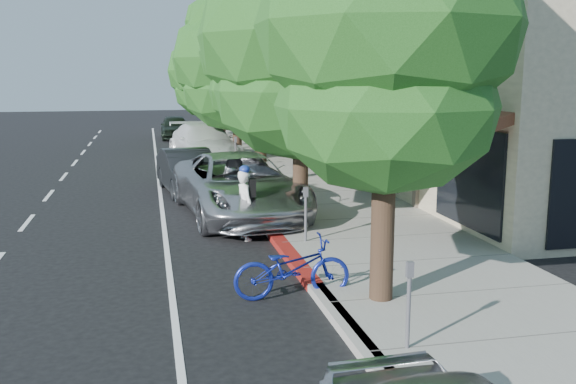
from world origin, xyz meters
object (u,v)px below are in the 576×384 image
object	(u,v)px
bicycle	(292,268)
dark_suv_far	(175,127)
street_tree_5	(210,72)
pedestrian	(333,150)
street_tree_0	(388,32)
street_tree_3	(236,61)
street_tree_1	(301,40)
dark_sedan	(188,171)
white_pickup	(204,144)
cyclist	(245,205)
silver_suv	(239,186)
street_tree_4	(220,54)
street_tree_2	(260,55)

from	to	relation	value
bicycle	dark_suv_far	bearing A→B (deg)	1.14
street_tree_5	pedestrian	size ratio (longest dim) A/B	3.83
street_tree_0	pedestrian	distance (m)	14.48
street_tree_3	bicycle	size ratio (longest dim) A/B	3.62
street_tree_1	dark_sedan	world-z (taller)	street_tree_1
street_tree_0	street_tree_3	bearing A→B (deg)	90.00
street_tree_1	street_tree_3	world-z (taller)	street_tree_1
bicycle	white_pickup	size ratio (longest dim) A/B	0.35
white_pickup	pedestrian	xyz separation A→B (m)	(4.50, -5.07, 0.19)
cyclist	silver_suv	size ratio (longest dim) A/B	0.27
street_tree_1	street_tree_4	xyz separation A→B (m)	(0.00, 18.00, 0.20)
street_tree_0	street_tree_2	world-z (taller)	street_tree_0
silver_suv	dark_sedan	distance (m)	4.22
street_tree_5	pedestrian	distance (m)	16.87
dark_sedan	white_pickup	xyz separation A→B (m)	(1.15, 7.20, 0.14)
street_tree_3	street_tree_5	bearing A→B (deg)	90.00
street_tree_2	bicycle	size ratio (longest dim) A/B	3.48
silver_suv	white_pickup	xyz separation A→B (m)	(-0.00, 11.26, -0.01)
pedestrian	street_tree_1	bearing A→B (deg)	33.94
street_tree_0	street_tree_1	world-z (taller)	street_tree_1
street_tree_1	bicycle	distance (m)	6.87
street_tree_1	pedestrian	distance (m)	9.08
street_tree_5	cyclist	world-z (taller)	street_tree_5
street_tree_0	street_tree_4	xyz separation A→B (m)	(0.00, 24.00, 0.35)
bicycle	dark_sedan	world-z (taller)	dark_sedan
street_tree_2	street_tree_5	distance (m)	18.01
cyclist	bicycle	distance (m)	4.26
street_tree_4	bicycle	world-z (taller)	street_tree_4
street_tree_0	pedestrian	xyz separation A→B (m)	(3.10, 13.69, -3.56)
white_pickup	street_tree_0	bearing A→B (deg)	-93.46
street_tree_0	white_pickup	distance (m)	19.18
cyclist	silver_suv	distance (m)	2.51
street_tree_0	pedestrian	world-z (taller)	street_tree_0
cyclist	white_pickup	size ratio (longest dim) A/B	0.28
street_tree_0	street_tree_5	world-z (taller)	street_tree_0
street_tree_5	dark_suv_far	size ratio (longest dim) A/B	1.64
street_tree_4	white_pickup	size ratio (longest dim) A/B	1.35
silver_suv	street_tree_4	bearing A→B (deg)	79.30
street_tree_4	cyclist	xyz separation A→B (m)	(-1.60, -19.00, -4.12)
bicycle	pedestrian	xyz separation A→B (m)	(4.50, 12.93, 0.50)
dark_sedan	white_pickup	size ratio (longest dim) A/B	0.74
street_tree_2	silver_suv	xyz separation A→B (m)	(-1.40, -4.50, -3.69)
silver_suv	street_tree_3	bearing A→B (deg)	76.55
street_tree_5	bicycle	distance (m)	29.49
cyclist	dark_suv_far	xyz separation A→B (m)	(-0.60, 25.00, -0.13)
street_tree_0	white_pickup	xyz separation A→B (m)	(-1.40, 18.76, -3.75)
street_tree_0	street_tree_3	distance (m)	18.00
street_tree_5	dark_suv_far	xyz separation A→B (m)	(-2.20, 0.00, -3.31)
dark_sedan	dark_suv_far	world-z (taller)	dark_sedan
white_pickup	pedestrian	distance (m)	6.78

